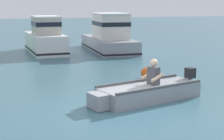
{
  "coord_description": "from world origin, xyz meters",
  "views": [
    {
      "loc": [
        -3.02,
        -8.5,
        2.77
      ],
      "look_at": [
        0.51,
        2.7,
        0.55
      ],
      "focal_mm": 56.58,
      "sensor_mm": 36.0,
      "label": 1
    }
  ],
  "objects_px": {
    "moored_boat_grey": "(109,37)",
    "mooring_buoy": "(146,73)",
    "rowboat_with_person": "(147,92)",
    "moored_boat_white": "(45,39)"
  },
  "relations": [
    {
      "from": "moored_boat_grey",
      "to": "mooring_buoy",
      "type": "bearing_deg",
      "value": -97.06
    },
    {
      "from": "moored_boat_grey",
      "to": "mooring_buoy",
      "type": "height_order",
      "value": "moored_boat_grey"
    },
    {
      "from": "moored_boat_grey",
      "to": "moored_boat_white",
      "type": "bearing_deg",
      "value": 175.67
    },
    {
      "from": "moored_boat_white",
      "to": "mooring_buoy",
      "type": "distance_m",
      "value": 8.68
    },
    {
      "from": "rowboat_with_person",
      "to": "moored_boat_white",
      "type": "height_order",
      "value": "moored_boat_white"
    },
    {
      "from": "rowboat_with_person",
      "to": "moored_boat_white",
      "type": "distance_m",
      "value": 11.19
    },
    {
      "from": "rowboat_with_person",
      "to": "moored_boat_white",
      "type": "relative_size",
      "value": 0.81
    },
    {
      "from": "moored_boat_white",
      "to": "moored_boat_grey",
      "type": "bearing_deg",
      "value": -4.33
    },
    {
      "from": "rowboat_with_person",
      "to": "mooring_buoy",
      "type": "bearing_deg",
      "value": 67.83
    },
    {
      "from": "moored_boat_grey",
      "to": "mooring_buoy",
      "type": "relative_size",
      "value": 14.76
    }
  ]
}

